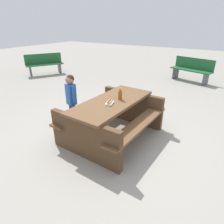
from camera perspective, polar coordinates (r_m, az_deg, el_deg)
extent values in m
plane|color=gray|center=(3.88, 0.00, -7.04)|extent=(30.00, 30.00, 0.00)
cube|color=brown|center=(3.55, 0.00, 2.93)|extent=(1.83, 0.85, 0.05)
cube|color=brown|center=(3.42, 7.75, -3.69)|extent=(1.81, 0.37, 0.04)
cube|color=brown|center=(3.99, -6.64, 0.69)|extent=(1.81, 0.37, 0.04)
cube|color=#4D3520|center=(3.19, -8.06, -7.75)|extent=(0.17, 1.40, 0.70)
cube|color=#4D3520|center=(4.31, 5.89, 1.49)|extent=(0.17, 1.40, 0.70)
cylinder|color=brown|center=(3.58, 2.39, 4.90)|extent=(0.07, 0.07, 0.16)
cone|color=brown|center=(3.54, 2.42, 6.45)|extent=(0.07, 0.07, 0.04)
cylinder|color=orange|center=(3.53, 2.43, 6.90)|extent=(0.04, 0.04, 0.02)
cube|color=white|center=(3.39, -0.70, 2.55)|extent=(0.20, 0.15, 0.03)
cube|color=#D8B272|center=(3.38, -0.70, 3.07)|extent=(0.16, 0.09, 0.04)
cylinder|color=maroon|center=(3.37, -0.70, 3.35)|extent=(0.14, 0.06, 0.03)
ellipsoid|color=maroon|center=(3.37, -0.71, 3.54)|extent=(0.07, 0.04, 0.01)
cylinder|color=#3F334C|center=(4.18, -11.00, -1.14)|extent=(0.08, 0.08, 0.51)
cylinder|color=#3F334C|center=(4.27, -11.77, -0.63)|extent=(0.08, 0.08, 0.51)
cube|color=#2659B2|center=(4.04, -11.94, 5.11)|extent=(0.20, 0.21, 0.43)
cylinder|color=#2659B2|center=(3.95, -11.20, 5.01)|extent=(0.06, 0.06, 0.36)
cylinder|color=#2659B2|center=(4.13, -12.71, 5.75)|extent=(0.06, 0.06, 0.36)
sphere|color=#997051|center=(3.95, -12.33, 9.18)|extent=(0.17, 0.17, 0.17)
sphere|color=#331E14|center=(3.96, -12.19, 9.51)|extent=(0.16, 0.16, 0.16)
cube|color=#1E592D|center=(7.94, 22.10, 11.33)|extent=(0.81, 1.55, 0.04)
cube|color=#1E592D|center=(8.06, 22.96, 12.98)|extent=(0.46, 1.45, 0.40)
cube|color=#4C4C51|center=(8.26, 18.15, 10.77)|extent=(0.36, 0.16, 0.41)
cube|color=#4C4C51|center=(7.75, 25.75, 8.66)|extent=(0.36, 0.16, 0.41)
cube|color=#1E592D|center=(8.87, -19.12, 13.04)|extent=(1.49, 1.11, 0.04)
cube|color=#1E592D|center=(9.01, -19.53, 14.58)|extent=(1.31, 0.80, 0.40)
cube|color=#4C4C51|center=(8.84, -22.78, 10.95)|extent=(0.23, 0.34, 0.41)
cube|color=#4C4C51|center=(9.02, -15.11, 12.25)|extent=(0.23, 0.34, 0.41)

